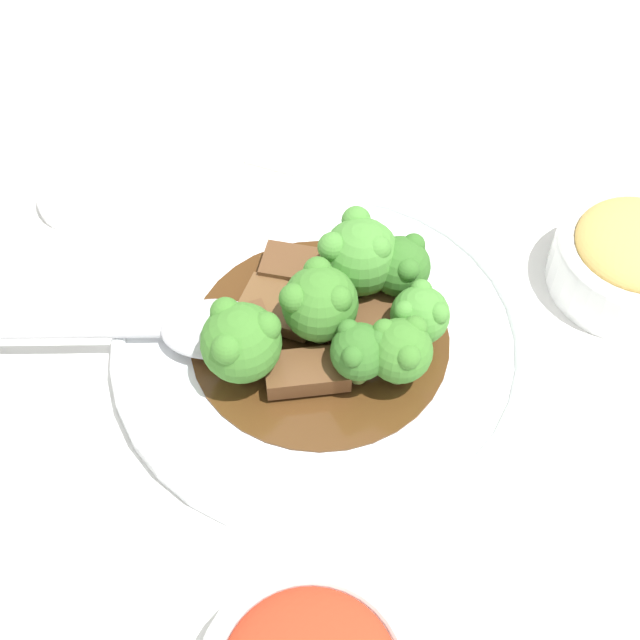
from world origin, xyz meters
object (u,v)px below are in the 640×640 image
beef_strip_4 (374,323)px  sauce_dish (81,196)px  broccoli_floret_3 (316,302)px  beef_strip_3 (307,372)px  main_plate (320,342)px  beef_strip_1 (275,311)px  broccoli_floret_6 (420,314)px  serving_spoon (184,329)px  beef_strip_0 (235,331)px  broccoli_floret_5 (400,266)px  broccoli_floret_2 (400,350)px  side_bowl_appetizer (634,257)px  broccoli_floret_0 (354,252)px  broccoli_floret_4 (359,351)px  broccoli_floret_1 (241,341)px  beef_strip_2 (300,268)px

beef_strip_4 → sauce_dish: beef_strip_4 is taller
broccoli_floret_3 → beef_strip_3: bearing=-65.2°
main_plate → beef_strip_1: size_ratio=4.73×
beef_strip_1 → broccoli_floret_6: size_ratio=1.35×
beef_strip_1 → serving_spoon: serving_spoon is taller
broccoli_floret_6 → broccoli_floret_3: bearing=-149.0°
beef_strip_0 → beef_strip_4: bearing=38.1°
beef_strip_3 → serving_spoon: size_ratio=0.26×
broccoli_floret_5 → serving_spoon: bearing=-131.4°
beef_strip_1 → beef_strip_4: size_ratio=0.79×
beef_strip_0 → broccoli_floret_2: 0.11m
side_bowl_appetizer → sauce_dish: size_ratio=1.72×
beef_strip_1 → side_bowl_appetizer: size_ratio=0.52×
broccoli_floret_0 → broccoli_floret_4: size_ratio=1.27×
broccoli_floret_6 → broccoli_floret_0: bearing=166.1°
broccoli_floret_5 → side_bowl_appetizer: bearing=42.6°
beef_strip_1 → broccoli_floret_4: broccoli_floret_4 is taller
broccoli_floret_4 → sauce_dish: bearing=174.2°
main_plate → beef_strip_1: (-0.03, -0.00, 0.01)m
broccoli_floret_2 → broccoli_floret_1: bearing=-147.9°
side_bowl_appetizer → broccoli_floret_6: bearing=-123.6°
broccoli_floret_3 → broccoli_floret_4: 0.04m
main_plate → broccoli_floret_2: (0.06, 0.00, 0.04)m
broccoli_floret_6 → sauce_dish: (-0.28, -0.02, -0.04)m
broccoli_floret_1 → sauce_dish: broccoli_floret_1 is taller
sauce_dish → broccoli_floret_2: bearing=-2.5°
broccoli_floret_3 → serving_spoon: bearing=-144.9°
broccoli_floret_5 → beef_strip_3: bearing=-96.9°
main_plate → broccoli_floret_3: bearing=-152.3°
broccoli_floret_0 → side_bowl_appetizer: size_ratio=0.52×
beef_strip_3 → broccoli_floret_4: bearing=35.9°
serving_spoon → sauce_dish: serving_spoon is taller
beef_strip_3 → broccoli_floret_1: bearing=-153.1°
beef_strip_3 → broccoli_floret_1: (-0.04, -0.02, 0.03)m
beef_strip_2 → beef_strip_3: bearing=-52.2°
beef_strip_1 → side_bowl_appetizer: side_bowl_appetizer is taller
main_plate → broccoli_floret_0: size_ratio=4.78×
main_plate → serving_spoon: serving_spoon is taller
broccoli_floret_5 → broccoli_floret_4: bearing=-78.4°
broccoli_floret_4 → broccoli_floret_6: size_ratio=1.05×
sauce_dish → broccoli_floret_6: bearing=4.0°
side_bowl_appetizer → main_plate: bearing=-130.5°
broccoli_floret_4 → beef_strip_2: bearing=148.2°
beef_strip_0 → broccoli_floret_6: 0.12m
beef_strip_1 → broccoli_floret_0: (0.03, 0.05, 0.03)m
broccoli_floret_3 → main_plate: bearing=27.7°
broccoli_floret_6 → broccoli_floret_1: bearing=-132.6°
beef_strip_2 → broccoli_floret_2: bearing=-19.2°
beef_strip_3 → broccoli_floret_2: bearing=35.8°
side_bowl_appetizer → sauce_dish: (-0.38, -0.16, -0.02)m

